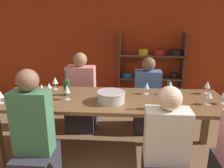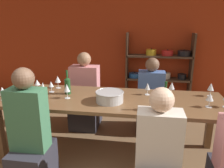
{
  "view_description": "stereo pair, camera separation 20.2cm",
  "coord_description": "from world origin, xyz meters",
  "px_view_note": "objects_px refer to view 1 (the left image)",
  "views": [
    {
      "loc": [
        0.31,
        -0.87,
        1.68
      ],
      "look_at": [
        0.12,
        1.69,
        0.92
      ],
      "focal_mm": 35.0,
      "sensor_mm": 36.0,
      "label": 1
    },
    {
      "loc": [
        0.51,
        -0.84,
        1.68
      ],
      "look_at": [
        0.12,
        1.69,
        0.92
      ],
      "focal_mm": 35.0,
      "sensor_mm": 36.0,
      "label": 2
    }
  ],
  "objects_px": {
    "shelf_unit": "(151,74)",
    "dining_table": "(111,105)",
    "wine_bottle_dark": "(67,86)",
    "wine_glass_red_c": "(207,85)",
    "wine_glass_white_a": "(49,86)",
    "wine_bottle_green": "(167,97)",
    "cell_phone": "(22,90)",
    "wine_glass_empty_a": "(55,81)",
    "person_far_b": "(147,103)",
    "wine_glass_empty_b": "(209,95)",
    "wine_glass_red_d": "(67,89)",
    "mixing_bowl": "(111,96)",
    "wine_glass_red_e": "(42,88)",
    "person_near_a": "(36,152)",
    "person_far_a": "(82,101)",
    "person_near_c": "(164,166)",
    "wine_glass_red_a": "(34,84)",
    "wine_glass_white_b": "(0,94)",
    "wine_glass_red_b": "(170,85)",
    "wine_glass_white_c": "(147,86)"
  },
  "relations": [
    {
      "from": "wine_glass_white_a",
      "to": "person_far_a",
      "type": "bearing_deg",
      "value": 66.29
    },
    {
      "from": "wine_bottle_dark",
      "to": "cell_phone",
      "type": "bearing_deg",
      "value": 168.57
    },
    {
      "from": "wine_glass_red_e",
      "to": "person_near_c",
      "type": "height_order",
      "value": "person_near_c"
    },
    {
      "from": "cell_phone",
      "to": "person_near_c",
      "type": "distance_m",
      "value": 2.04
    },
    {
      "from": "wine_glass_red_c",
      "to": "cell_phone",
      "type": "distance_m",
      "value": 2.42
    },
    {
      "from": "shelf_unit",
      "to": "wine_glass_red_b",
      "type": "bearing_deg",
      "value": -88.46
    },
    {
      "from": "person_near_a",
      "to": "person_far_b",
      "type": "xyz_separation_m",
      "value": [
        1.16,
        1.48,
        -0.06
      ]
    },
    {
      "from": "wine_glass_red_b",
      "to": "wine_glass_empty_b",
      "type": "relative_size",
      "value": 1.11
    },
    {
      "from": "dining_table",
      "to": "wine_glass_red_d",
      "type": "relative_size",
      "value": 15.21
    },
    {
      "from": "shelf_unit",
      "to": "wine_bottle_green",
      "type": "height_order",
      "value": "shelf_unit"
    },
    {
      "from": "mixing_bowl",
      "to": "wine_glass_white_b",
      "type": "relative_size",
      "value": 2.04
    },
    {
      "from": "wine_glass_empty_b",
      "to": "person_far_a",
      "type": "xyz_separation_m",
      "value": [
        -1.62,
        0.86,
        -0.45
      ]
    },
    {
      "from": "dining_table",
      "to": "wine_glass_red_b",
      "type": "height_order",
      "value": "wine_glass_red_b"
    },
    {
      "from": "wine_glass_red_e",
      "to": "wine_glass_white_b",
      "type": "bearing_deg",
      "value": -153.51
    },
    {
      "from": "person_far_b",
      "to": "wine_glass_white_a",
      "type": "bearing_deg",
      "value": 25.75
    },
    {
      "from": "wine_glass_empty_a",
      "to": "person_far_b",
      "type": "xyz_separation_m",
      "value": [
        1.28,
        0.45,
        -0.47
      ]
    },
    {
      "from": "shelf_unit",
      "to": "wine_glass_red_d",
      "type": "bearing_deg",
      "value": -119.51
    },
    {
      "from": "wine_bottle_dark",
      "to": "wine_glass_red_c",
      "type": "xyz_separation_m",
      "value": [
        1.76,
        0.18,
        -0.0
      ]
    },
    {
      "from": "wine_glass_white_b",
      "to": "wine_glass_red_b",
      "type": "xyz_separation_m",
      "value": [
        1.97,
        0.45,
        0.01
      ]
    },
    {
      "from": "wine_bottle_dark",
      "to": "wine_glass_red_c",
      "type": "height_order",
      "value": "wine_bottle_dark"
    },
    {
      "from": "wine_glass_empty_a",
      "to": "wine_glass_red_b",
      "type": "distance_m",
      "value": 1.51
    },
    {
      "from": "wine_glass_red_c",
      "to": "person_near_a",
      "type": "xyz_separation_m",
      "value": [
        -1.86,
        -0.99,
        -0.4
      ]
    },
    {
      "from": "wine_glass_white_c",
      "to": "mixing_bowl",
      "type": "bearing_deg",
      "value": -144.31
    },
    {
      "from": "wine_glass_white_c",
      "to": "person_far_b",
      "type": "xyz_separation_m",
      "value": [
        0.06,
        0.55,
        -0.45
      ]
    },
    {
      "from": "mixing_bowl",
      "to": "wine_glass_white_c",
      "type": "xyz_separation_m",
      "value": [
        0.43,
        0.31,
        0.04
      ]
    },
    {
      "from": "person_far_b",
      "to": "wine_glass_empty_a",
      "type": "bearing_deg",
      "value": 19.47
    },
    {
      "from": "person_far_a",
      "to": "wine_glass_white_c",
      "type": "bearing_deg",
      "value": 150.27
    },
    {
      "from": "wine_glass_red_c",
      "to": "person_far_a",
      "type": "height_order",
      "value": "person_far_a"
    },
    {
      "from": "dining_table",
      "to": "wine_glass_empty_b",
      "type": "height_order",
      "value": "wine_glass_empty_b"
    },
    {
      "from": "shelf_unit",
      "to": "wine_glass_red_d",
      "type": "height_order",
      "value": "shelf_unit"
    },
    {
      "from": "wine_bottle_green",
      "to": "wine_glass_empty_b",
      "type": "relative_size",
      "value": 2.0
    },
    {
      "from": "wine_glass_white_b",
      "to": "person_far_b",
      "type": "xyz_separation_m",
      "value": [
        1.74,
        1.0,
        -0.46
      ]
    },
    {
      "from": "dining_table",
      "to": "wine_glass_white_a",
      "type": "relative_size",
      "value": 19.07
    },
    {
      "from": "wine_glass_red_e",
      "to": "wine_glass_white_c",
      "type": "xyz_separation_m",
      "value": [
        1.27,
        0.24,
        -0.02
      ]
    },
    {
      "from": "dining_table",
      "to": "wine_glass_white_b",
      "type": "xyz_separation_m",
      "value": [
        -1.24,
        -0.25,
        0.19
      ]
    },
    {
      "from": "wine_glass_white_a",
      "to": "wine_glass_red_b",
      "type": "distance_m",
      "value": 1.53
    },
    {
      "from": "wine_glass_red_a",
      "to": "person_near_a",
      "type": "height_order",
      "value": "person_near_a"
    },
    {
      "from": "wine_bottle_green",
      "to": "wine_glass_empty_b",
      "type": "height_order",
      "value": "wine_bottle_green"
    },
    {
      "from": "wine_glass_red_d",
      "to": "wine_glass_white_c",
      "type": "relative_size",
      "value": 1.17
    },
    {
      "from": "wine_bottle_green",
      "to": "wine_bottle_dark",
      "type": "height_order",
      "value": "wine_bottle_green"
    },
    {
      "from": "wine_glass_empty_b",
      "to": "cell_phone",
      "type": "distance_m",
      "value": 2.34
    },
    {
      "from": "wine_bottle_dark",
      "to": "person_near_c",
      "type": "distance_m",
      "value": 1.47
    },
    {
      "from": "wine_bottle_green",
      "to": "person_near_a",
      "type": "distance_m",
      "value": 1.41
    },
    {
      "from": "shelf_unit",
      "to": "dining_table",
      "type": "relative_size",
      "value": 0.53
    },
    {
      "from": "wine_glass_red_a",
      "to": "wine_glass_red_d",
      "type": "xyz_separation_m",
      "value": [
        0.48,
        -0.2,
        0.01
      ]
    },
    {
      "from": "wine_glass_red_a",
      "to": "wine_glass_red_b",
      "type": "height_order",
      "value": "wine_glass_red_b"
    },
    {
      "from": "wine_bottle_dark",
      "to": "wine_glass_white_c",
      "type": "height_order",
      "value": "wine_bottle_dark"
    },
    {
      "from": "mixing_bowl",
      "to": "wine_glass_red_e",
      "type": "bearing_deg",
      "value": 175.4
    },
    {
      "from": "wine_glass_red_c",
      "to": "wine_glass_white_b",
      "type": "bearing_deg",
      "value": -168.23
    },
    {
      "from": "wine_glass_red_e",
      "to": "person_far_b",
      "type": "bearing_deg",
      "value": 30.84
    }
  ]
}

